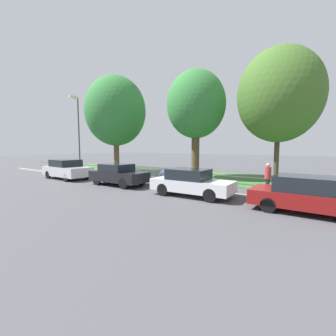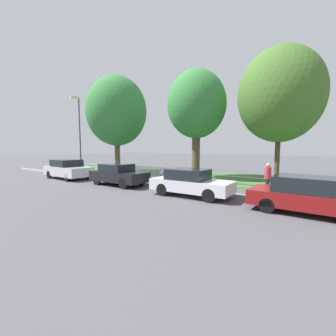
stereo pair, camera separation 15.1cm
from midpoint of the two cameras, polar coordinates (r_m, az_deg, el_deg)
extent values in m
plane|color=#4C4C51|center=(15.74, -11.55, -3.60)|extent=(120.00, 120.00, 0.00)
cube|color=#B2ADA3|center=(15.80, -11.30, -3.34)|extent=(32.40, 0.20, 0.12)
cube|color=#3D7033|center=(20.20, 0.53, -1.50)|extent=(32.40, 7.12, 0.01)
cube|color=#4C4C51|center=(17.38, -6.03, -1.79)|extent=(32.40, 0.03, 0.05)
cube|color=#4C4C51|center=(17.33, -6.04, -0.43)|extent=(32.40, 0.03, 0.05)
cube|color=#4C4C51|center=(21.20, -17.11, -0.14)|extent=(0.06, 0.03, 0.95)
cube|color=#4C4C51|center=(21.09, -16.88, -0.16)|extent=(0.06, 0.03, 0.95)
cube|color=#4C4C51|center=(20.99, -16.65, -0.18)|extent=(0.06, 0.03, 0.95)
cube|color=#4C4C51|center=(20.88, -16.42, -0.20)|extent=(0.06, 0.03, 0.95)
cube|color=#4C4C51|center=(20.78, -16.18, -0.23)|extent=(0.06, 0.03, 0.95)
cube|color=#4C4C51|center=(20.67, -15.95, -0.25)|extent=(0.06, 0.03, 0.95)
cube|color=#4C4C51|center=(20.57, -15.71, -0.27)|extent=(0.06, 0.03, 0.95)
cube|color=#4C4C51|center=(20.47, -15.47, -0.29)|extent=(0.06, 0.03, 0.95)
cube|color=#4C4C51|center=(20.36, -15.22, -0.31)|extent=(0.06, 0.03, 0.95)
cube|color=#4C4C51|center=(20.26, -14.97, -0.33)|extent=(0.06, 0.03, 0.95)
cube|color=#4C4C51|center=(20.16, -14.72, -0.36)|extent=(0.06, 0.03, 0.95)
cube|color=#4C4C51|center=(20.06, -14.47, -0.38)|extent=(0.06, 0.03, 0.95)
cube|color=#4C4C51|center=(19.95, -14.22, -0.40)|extent=(0.06, 0.03, 0.95)
cube|color=#4C4C51|center=(19.85, -13.96, -0.42)|extent=(0.06, 0.03, 0.95)
cube|color=#4C4C51|center=(19.75, -13.70, -0.45)|extent=(0.06, 0.03, 0.95)
cube|color=#4C4C51|center=(19.65, -13.44, -0.47)|extent=(0.06, 0.03, 0.95)
cube|color=#4C4C51|center=(19.55, -13.17, -0.49)|extent=(0.06, 0.03, 0.95)
cube|color=#4C4C51|center=(19.45, -12.91, -0.52)|extent=(0.06, 0.03, 0.95)
cube|color=#4C4C51|center=(19.35, -12.63, -0.54)|extent=(0.06, 0.03, 0.95)
cube|color=#4C4C51|center=(19.25, -12.36, -0.57)|extent=(0.06, 0.03, 0.95)
cube|color=#4C4C51|center=(19.15, -12.08, -0.59)|extent=(0.06, 0.03, 0.95)
cube|color=#4C4C51|center=(19.06, -11.81, -0.62)|extent=(0.06, 0.03, 0.95)
cube|color=#4C4C51|center=(18.96, -11.52, -0.64)|extent=(0.06, 0.03, 0.95)
cube|color=#4C4C51|center=(18.86, -11.24, -0.67)|extent=(0.06, 0.03, 0.95)
cube|color=#4C4C51|center=(18.77, -10.95, -0.69)|extent=(0.06, 0.03, 0.95)
cube|color=#4C4C51|center=(18.67, -10.66, -0.72)|extent=(0.06, 0.03, 0.95)
cube|color=#4C4C51|center=(18.57, -10.37, -0.74)|extent=(0.06, 0.03, 0.95)
cube|color=#4C4C51|center=(18.48, -10.07, -0.77)|extent=(0.06, 0.03, 0.95)
cube|color=#4C4C51|center=(18.38, -9.77, -0.80)|extent=(0.06, 0.03, 0.95)
cube|color=#4C4C51|center=(18.29, -9.47, -0.82)|extent=(0.06, 0.03, 0.95)
cube|color=#4C4C51|center=(18.20, -9.16, -0.85)|extent=(0.06, 0.03, 0.95)
cube|color=#4C4C51|center=(18.10, -8.85, -0.88)|extent=(0.06, 0.03, 0.95)
cube|color=#4C4C51|center=(18.01, -8.54, -0.91)|extent=(0.06, 0.03, 0.95)
cube|color=#4C4C51|center=(17.92, -8.22, -0.93)|extent=(0.06, 0.03, 0.95)
cube|color=#4C4C51|center=(17.83, -7.90, -0.96)|extent=(0.06, 0.03, 0.95)
cube|color=#4C4C51|center=(17.74, -7.58, -0.99)|extent=(0.06, 0.03, 0.95)
cube|color=#4C4C51|center=(17.65, -7.25, -1.02)|extent=(0.06, 0.03, 0.95)
cube|color=#4C4C51|center=(17.56, -6.93, -1.05)|extent=(0.06, 0.03, 0.95)
cube|color=#4C4C51|center=(17.47, -6.59, -1.08)|extent=(0.06, 0.03, 0.95)
cube|color=#4C4C51|center=(17.38, -6.26, -1.11)|extent=(0.06, 0.03, 0.95)
cube|color=#4C4C51|center=(17.29, -5.92, -1.14)|extent=(0.06, 0.03, 0.95)
cube|color=#4C4C51|center=(17.20, -5.58, -1.16)|extent=(0.06, 0.03, 0.95)
cube|color=#4C4C51|center=(17.12, -5.23, -1.20)|extent=(0.06, 0.03, 0.95)
cube|color=#4C4C51|center=(17.03, -4.88, -1.23)|extent=(0.06, 0.03, 0.95)
cube|color=#4C4C51|center=(16.95, -4.53, -1.26)|extent=(0.06, 0.03, 0.95)
cube|color=#4C4C51|center=(16.86, -4.17, -1.29)|extent=(0.06, 0.03, 0.95)
cube|color=#4C4C51|center=(16.78, -3.81, -1.32)|extent=(0.06, 0.03, 0.95)
cube|color=#4C4C51|center=(16.69, -3.45, -1.35)|extent=(0.06, 0.03, 0.95)
cube|color=#4C4C51|center=(16.61, -3.08, -1.38)|extent=(0.06, 0.03, 0.95)
cube|color=#4C4C51|center=(16.53, -2.71, -1.41)|extent=(0.06, 0.03, 0.95)
cube|color=#4C4C51|center=(16.45, -2.33, -1.45)|extent=(0.06, 0.03, 0.95)
cube|color=#4C4C51|center=(16.37, -1.95, -1.48)|extent=(0.06, 0.03, 0.95)
cube|color=#4C4C51|center=(16.29, -1.57, -1.51)|extent=(0.06, 0.03, 0.95)
cube|color=#4C4C51|center=(16.21, -1.18, -1.54)|extent=(0.06, 0.03, 0.95)
cube|color=#4C4C51|center=(16.13, -0.79, -1.58)|extent=(0.06, 0.03, 0.95)
cube|color=#4C4C51|center=(16.05, -0.40, -1.61)|extent=(0.06, 0.03, 0.95)
cube|color=#4C4C51|center=(15.98, 0.00, -1.64)|extent=(0.06, 0.03, 0.95)
cube|color=#4C4C51|center=(15.90, 0.40, -1.68)|extent=(0.06, 0.03, 0.95)
cube|color=#4C4C51|center=(15.83, 0.80, -1.71)|extent=(0.06, 0.03, 0.95)
cube|color=#4C4C51|center=(15.75, 1.21, -1.75)|extent=(0.06, 0.03, 0.95)
cube|color=#4C4C51|center=(15.68, 1.63, -1.78)|extent=(0.06, 0.03, 0.95)
cube|color=#4C4C51|center=(15.60, 2.04, -1.82)|extent=(0.06, 0.03, 0.95)
cube|color=#4C4C51|center=(15.53, 2.46, -1.85)|extent=(0.06, 0.03, 0.95)
cube|color=#4C4C51|center=(15.46, 2.89, -1.89)|extent=(0.06, 0.03, 0.95)
cube|color=#4C4C51|center=(15.39, 3.32, -1.92)|extent=(0.06, 0.03, 0.95)
cube|color=#4C4C51|center=(15.32, 3.75, -1.96)|extent=(0.06, 0.03, 0.95)
cube|color=#4C4C51|center=(15.25, 4.19, -1.99)|extent=(0.06, 0.03, 0.95)
cube|color=#4C4C51|center=(15.19, 4.63, -2.03)|extent=(0.06, 0.03, 0.95)
cube|color=#4C4C51|center=(15.12, 5.07, -2.07)|extent=(0.06, 0.03, 0.95)
cube|color=#4C4C51|center=(15.05, 5.52, -2.10)|extent=(0.06, 0.03, 0.95)
cube|color=#4C4C51|center=(14.99, 5.97, -2.14)|extent=(0.06, 0.03, 0.95)
cube|color=#4C4C51|center=(14.93, 6.43, -2.18)|extent=(0.06, 0.03, 0.95)
cube|color=#4C4C51|center=(14.86, 6.89, -2.21)|extent=(0.06, 0.03, 0.95)
cube|color=#4C4C51|center=(14.80, 7.35, -2.25)|extent=(0.06, 0.03, 0.95)
cube|color=#4C4C51|center=(14.74, 7.82, -2.29)|extent=(0.06, 0.03, 0.95)
cube|color=#4C4C51|center=(14.68, 8.29, -2.33)|extent=(0.06, 0.03, 0.95)
cube|color=#4C4C51|center=(14.62, 8.77, -2.36)|extent=(0.06, 0.03, 0.95)
cube|color=#4C4C51|center=(14.56, 9.25, -2.40)|extent=(0.06, 0.03, 0.95)
cube|color=#4C4C51|center=(14.51, 9.73, -2.44)|extent=(0.06, 0.03, 0.95)
cube|color=#4C4C51|center=(14.45, 10.22, -2.48)|extent=(0.06, 0.03, 0.95)
cube|color=#BCBCC1|center=(18.75, -24.39, -0.70)|extent=(4.26, 1.99, 0.69)
cube|color=black|center=(18.88, -24.77, 1.17)|extent=(2.08, 1.72, 0.52)
cylinder|color=black|center=(18.10, -20.02, -1.70)|extent=(0.60, 0.16, 0.60)
cylinder|color=black|center=(17.24, -24.72, -2.20)|extent=(0.60, 0.16, 0.60)
cylinder|color=black|center=(20.32, -24.05, -1.10)|extent=(0.60, 0.16, 0.60)
cylinder|color=black|center=(19.56, -28.37, -1.51)|extent=(0.60, 0.16, 0.60)
cube|color=black|center=(14.56, -12.71, -2.04)|extent=(3.85, 1.67, 0.61)
cube|color=black|center=(14.64, -13.26, 0.12)|extent=(1.85, 1.50, 0.47)
cylinder|color=black|center=(14.29, -7.19, -3.13)|extent=(0.65, 0.14, 0.65)
cylinder|color=black|center=(13.22, -11.61, -3.89)|extent=(0.65, 0.14, 0.65)
cylinder|color=black|center=(15.97, -13.58, -2.34)|extent=(0.65, 0.14, 0.65)
cylinder|color=black|center=(15.02, -17.91, -2.94)|extent=(0.65, 0.14, 0.65)
cube|color=silver|center=(11.17, 5.75, -4.37)|extent=(4.06, 1.75, 0.56)
cube|color=black|center=(11.18, 4.86, -1.55)|extent=(1.97, 1.53, 0.52)
cylinder|color=black|center=(11.40, 13.09, -5.48)|extent=(0.62, 0.16, 0.62)
cylinder|color=black|center=(10.03, 10.12, -6.91)|extent=(0.62, 0.16, 0.62)
cylinder|color=black|center=(12.45, 2.23, -4.42)|extent=(0.62, 0.16, 0.62)
cylinder|color=black|center=(11.21, -1.74, -5.52)|extent=(0.62, 0.16, 0.62)
cube|color=maroon|center=(9.73, 31.94, -6.77)|extent=(4.05, 1.82, 0.56)
cube|color=black|center=(9.65, 30.91, -3.42)|extent=(1.96, 1.61, 0.57)
cylinder|color=black|center=(10.70, 25.44, -6.72)|extent=(0.56, 0.15, 0.56)
cylinder|color=black|center=(9.15, 23.63, -8.65)|extent=(0.56, 0.15, 0.56)
cylinder|color=black|center=(13.98, 2.95, -3.45)|extent=(0.57, 0.12, 0.57)
cylinder|color=black|center=(14.72, -1.76, -3.00)|extent=(0.57, 0.12, 0.57)
ellipsoid|color=#2D3851|center=(14.29, 0.54, -1.79)|extent=(1.86, 0.78, 0.85)
ellipsoid|color=#2D3851|center=(14.03, 2.04, -0.99)|extent=(0.45, 0.93, 0.39)
cylinder|color=brown|center=(21.81, -13.15, 4.10)|extent=(0.50, 0.50, 3.98)
ellipsoid|color=#337A38|center=(22.06, -13.37, 13.89)|extent=(5.58, 5.58, 6.42)
cylinder|color=brown|center=(17.81, 6.74, 4.40)|extent=(0.62, 0.62, 4.27)
ellipsoid|color=#337A38|center=(18.10, 6.87, 15.76)|extent=(4.53, 4.53, 5.21)
cylinder|color=#473828|center=(16.94, 25.64, 3.63)|extent=(0.32, 0.32, 4.13)
ellipsoid|color=#426B28|center=(17.27, 26.17, 16.23)|extent=(5.40, 5.40, 6.21)
cylinder|color=black|center=(12.74, 23.73, -4.31)|extent=(0.14, 0.14, 0.77)
cylinder|color=black|center=(12.95, 23.51, -4.15)|extent=(0.14, 0.14, 0.77)
cylinder|color=#B73338|center=(12.75, 23.73, -1.17)|extent=(0.42, 0.42, 0.61)
sphere|color=tan|center=(12.72, 23.80, 0.66)|extent=(0.21, 0.21, 0.21)
cylinder|color=#47474C|center=(20.22, -21.86, 7.07)|extent=(0.11, 0.11, 6.31)
cube|color=beige|center=(20.41, -23.05, 16.23)|extent=(0.20, 0.76, 0.18)
camera|label=1|loc=(0.08, -90.31, -0.03)|focal=24.00mm
camera|label=2|loc=(0.08, 89.69, 0.03)|focal=24.00mm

